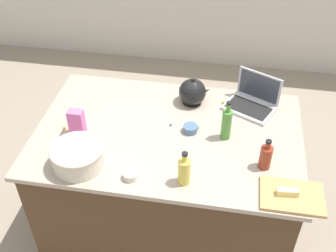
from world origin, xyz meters
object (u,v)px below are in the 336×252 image
ramekin_medium (190,129)px  bottle_oil (184,171)px  laptop (252,101)px  bottle_olive (227,124)px  bottle_soy (266,157)px  butter_stick_left (288,192)px  ramekin_small (130,175)px  cutting_board (292,196)px  kettle (192,92)px  mixing_bowl_large (77,156)px  candy_bag (77,122)px

ramekin_medium → bottle_oil: bearing=-87.3°
laptop → bottle_olive: size_ratio=1.43×
bottle_soy → ramekin_medium: bearing=152.6°
butter_stick_left → ramekin_small: bearing=-179.3°
bottle_soy → ramekin_small: (-0.71, -0.21, -0.06)m
bottle_olive → cutting_board: bottle_olive is taller
laptop → kettle: size_ratio=1.76×
mixing_bowl_large → candy_bag: candy_bag is taller
butter_stick_left → cutting_board: bearing=0.0°
laptop → bottle_olive: 0.38m
butter_stick_left → candy_bag: bearing=166.4°
mixing_bowl_large → ramekin_medium: bearing=34.1°
bottle_olive → cutting_board: bearing=-48.1°
ramekin_small → laptop: bearing=50.1°
mixing_bowl_large → bottle_olive: 0.87m
cutting_board → ramekin_small: size_ratio=4.09×
bottle_soy → bottle_oil: 0.46m
laptop → candy_bag: bearing=-156.4°
cutting_board → ramekin_medium: size_ratio=3.66×
ramekin_medium → candy_bag: 0.68m
bottle_soy → laptop: bearing=97.8°
mixing_bowl_large → butter_stick_left: size_ratio=2.68×
kettle → butter_stick_left: bearing=-51.4°
laptop → bottle_oil: (-0.35, -0.74, 0.04)m
cutting_board → bottle_oil: bearing=178.8°
butter_stick_left → bottle_soy: bearing=120.0°
bottle_soy → butter_stick_left: (0.12, -0.20, -0.04)m
laptop → mixing_bowl_large: (-0.94, -0.71, 0.02)m
mixing_bowl_large → bottle_oil: size_ratio=1.39×
mixing_bowl_large → bottle_soy: (1.02, 0.16, 0.01)m
ramekin_small → kettle: bearing=71.9°
mixing_bowl_large → bottle_oil: 0.60m
mixing_bowl_large → candy_bag: bearing=109.6°
bottle_oil → ramekin_small: size_ratio=2.68×
mixing_bowl_large → ramekin_small: bearing=-9.0°
butter_stick_left → bottle_olive: bearing=129.8°
bottle_soy → bottle_olive: size_ratio=0.74×
bottle_soy → ramekin_medium: bottle_soy is taller
bottle_oil → bottle_olive: 0.44m
laptop → bottle_soy: 0.56m
candy_bag → bottle_oil: bearing=-22.5°
mixing_bowl_large → bottle_olive: bottle_olive is taller
bottle_oil → cutting_board: 0.57m
bottle_oil → ramekin_medium: 0.42m
kettle → ramekin_medium: kettle is taller
laptop → mixing_bowl_large: laptop is taller
kettle → bottle_olive: bearing=-53.1°
bottle_oil → candy_bag: 0.74m
kettle → mixing_bowl_large: bearing=-128.5°
mixing_bowl_large → bottle_oil: bottle_oil is taller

